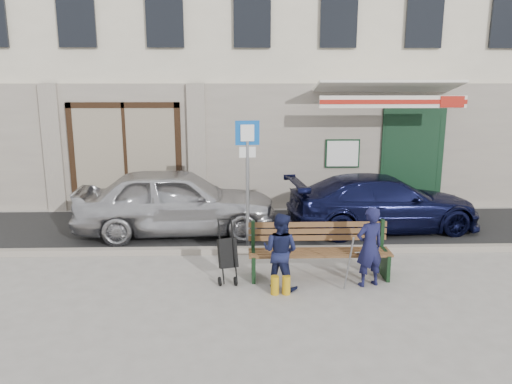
{
  "coord_description": "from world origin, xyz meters",
  "views": [
    {
      "loc": [
        -0.29,
        -7.69,
        3.31
      ],
      "look_at": [
        -0.01,
        1.6,
        1.2
      ],
      "focal_mm": 35.0,
      "sensor_mm": 36.0,
      "label": 1
    }
  ],
  "objects_px": {
    "parking_sign": "(247,164)",
    "stroller": "(228,254)",
    "bench": "(317,252)",
    "man": "(370,247)",
    "car_navy": "(383,203)",
    "car_silver": "(177,201)",
    "woman": "(280,251)"
  },
  "relations": [
    {
      "from": "parking_sign",
      "to": "stroller",
      "type": "bearing_deg",
      "value": -107.86
    },
    {
      "from": "parking_sign",
      "to": "stroller",
      "type": "height_order",
      "value": "parking_sign"
    },
    {
      "from": "parking_sign",
      "to": "bench",
      "type": "height_order",
      "value": "parking_sign"
    },
    {
      "from": "man",
      "to": "stroller",
      "type": "relative_size",
      "value": 1.26
    },
    {
      "from": "man",
      "to": "car_navy",
      "type": "bearing_deg",
      "value": -128.44
    },
    {
      "from": "car_silver",
      "to": "parking_sign",
      "type": "relative_size",
      "value": 1.69
    },
    {
      "from": "man",
      "to": "stroller",
      "type": "distance_m",
      "value": 2.32
    },
    {
      "from": "parking_sign",
      "to": "man",
      "type": "height_order",
      "value": "parking_sign"
    },
    {
      "from": "man",
      "to": "woman",
      "type": "xyz_separation_m",
      "value": [
        -1.45,
        -0.05,
        -0.04
      ]
    },
    {
      "from": "bench",
      "to": "woman",
      "type": "distance_m",
      "value": 0.79
    },
    {
      "from": "car_navy",
      "to": "woman",
      "type": "bearing_deg",
      "value": 134.45
    },
    {
      "from": "parking_sign",
      "to": "stroller",
      "type": "distance_m",
      "value": 2.16
    },
    {
      "from": "parking_sign",
      "to": "stroller",
      "type": "xyz_separation_m",
      "value": [
        -0.36,
        -1.75,
        -1.22
      ]
    },
    {
      "from": "parking_sign",
      "to": "car_silver",
      "type": "bearing_deg",
      "value": 142.6
    },
    {
      "from": "car_silver",
      "to": "bench",
      "type": "relative_size",
      "value": 1.79
    },
    {
      "from": "car_navy",
      "to": "bench",
      "type": "distance_m",
      "value": 3.31
    },
    {
      "from": "parking_sign",
      "to": "man",
      "type": "bearing_deg",
      "value": -52.28
    },
    {
      "from": "car_navy",
      "to": "bench",
      "type": "relative_size",
      "value": 1.78
    },
    {
      "from": "car_navy",
      "to": "car_silver",
      "type": "bearing_deg",
      "value": 85.42
    },
    {
      "from": "car_silver",
      "to": "man",
      "type": "distance_m",
      "value": 4.54
    },
    {
      "from": "car_navy",
      "to": "parking_sign",
      "type": "xyz_separation_m",
      "value": [
        -3.03,
        -1.07,
        1.07
      ]
    },
    {
      "from": "car_navy",
      "to": "man",
      "type": "height_order",
      "value": "man"
    },
    {
      "from": "parking_sign",
      "to": "woman",
      "type": "relative_size",
      "value": 2.02
    },
    {
      "from": "bench",
      "to": "man",
      "type": "distance_m",
      "value": 0.9
    },
    {
      "from": "car_silver",
      "to": "car_navy",
      "type": "relative_size",
      "value": 1.0
    },
    {
      "from": "man",
      "to": "bench",
      "type": "bearing_deg",
      "value": -43.59
    },
    {
      "from": "car_silver",
      "to": "parking_sign",
      "type": "xyz_separation_m",
      "value": [
        1.52,
        -0.92,
        0.95
      ]
    },
    {
      "from": "bench",
      "to": "woman",
      "type": "xyz_separation_m",
      "value": [
        -0.65,
        -0.42,
        0.17
      ]
    },
    {
      "from": "woman",
      "to": "parking_sign",
      "type": "bearing_deg",
      "value": -48.19
    },
    {
      "from": "car_silver",
      "to": "stroller",
      "type": "xyz_separation_m",
      "value": [
        1.17,
        -2.67,
        -0.26
      ]
    },
    {
      "from": "car_navy",
      "to": "woman",
      "type": "xyz_separation_m",
      "value": [
        -2.54,
        -3.13,
        0.01
      ]
    },
    {
      "from": "car_navy",
      "to": "bench",
      "type": "height_order",
      "value": "car_navy"
    }
  ]
}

